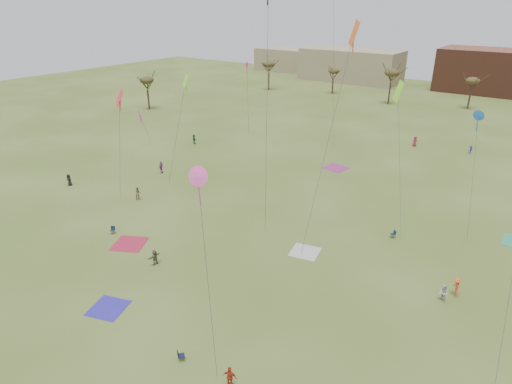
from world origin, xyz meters
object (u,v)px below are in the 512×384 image
Objects in this scene: camp_chair_left at (113,232)px; camp_chair_right at (393,236)px; camp_chair_center at (181,357)px; spectator_fore_a at (230,377)px.

camp_chair_right is (26.80, 17.91, 0.00)m from camp_chair_left.
camp_chair_center is 28.13m from camp_chair_right.
camp_chair_left is 22.29m from camp_chair_center.
camp_chair_right is at bearing -62.85° from camp_chair_center.
camp_chair_center is at bearing -63.01° from camp_chair_right.
camp_chair_center is (-4.51, -0.26, -0.59)m from spectator_fore_a.
camp_chair_center is 1.00× the size of camp_chair_right.
camp_chair_center and camp_chair_right have the same top height.
camp_chair_left is at bearing 15.67° from camp_chair_center.
spectator_fore_a is 1.96× the size of camp_chair_right.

